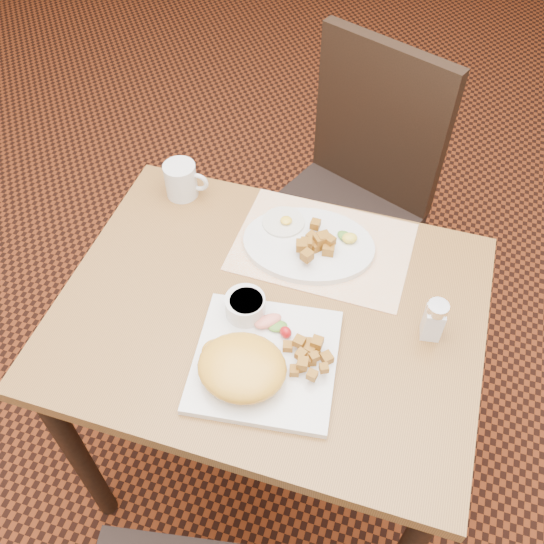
% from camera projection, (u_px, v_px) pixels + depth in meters
% --- Properties ---
extents(ground, '(8.00, 8.00, 0.00)m').
position_uv_depth(ground, '(270.00, 451.00, 1.87)').
color(ground, black).
rests_on(ground, ground).
extents(table, '(0.90, 0.70, 0.75)m').
position_uv_depth(table, '(270.00, 336.00, 1.38)').
color(table, '#8F5E2C').
rests_on(table, ground).
extents(chair_far, '(0.55, 0.56, 0.97)m').
position_uv_depth(chair_far, '(351.00, 190.00, 1.84)').
color(chair_far, black).
rests_on(chair_far, ground).
extents(placemat, '(0.41, 0.29, 0.00)m').
position_uv_depth(placemat, '(323.00, 247.00, 1.41)').
color(placemat, white).
rests_on(placemat, table).
extents(plate_square, '(0.31, 0.31, 0.02)m').
position_uv_depth(plate_square, '(265.00, 361.00, 1.20)').
color(plate_square, silver).
rests_on(plate_square, table).
extents(plate_oval, '(0.33, 0.26, 0.02)m').
position_uv_depth(plate_oval, '(308.00, 245.00, 1.40)').
color(plate_oval, silver).
rests_on(plate_oval, placemat).
extents(hollandaise_mound, '(0.18, 0.15, 0.06)m').
position_uv_depth(hollandaise_mound, '(241.00, 367.00, 1.15)').
color(hollandaise_mound, gold).
rests_on(hollandaise_mound, plate_square).
extents(ramekin, '(0.08, 0.08, 0.05)m').
position_uv_depth(ramekin, '(245.00, 305.00, 1.25)').
color(ramekin, silver).
rests_on(ramekin, plate_square).
extents(garnish_sq, '(0.09, 0.06, 0.03)m').
position_uv_depth(garnish_sq, '(274.00, 325.00, 1.24)').
color(garnish_sq, '#387223').
rests_on(garnish_sq, plate_square).
extents(fried_egg, '(0.10, 0.10, 0.02)m').
position_uv_depth(fried_egg, '(284.00, 222.00, 1.43)').
color(fried_egg, white).
rests_on(fried_egg, plate_oval).
extents(garnish_ov, '(0.06, 0.05, 0.02)m').
position_uv_depth(garnish_ov, '(348.00, 237.00, 1.39)').
color(garnish_ov, '#387223').
rests_on(garnish_ov, plate_oval).
extents(salt_shaker, '(0.05, 0.05, 0.10)m').
position_uv_depth(salt_shaker, '(434.00, 320.00, 1.21)').
color(salt_shaker, white).
rests_on(salt_shaker, table).
extents(coffee_mug, '(0.11, 0.08, 0.09)m').
position_uv_depth(coffee_mug, '(182.00, 180.00, 1.49)').
color(coffee_mug, silver).
rests_on(coffee_mug, table).
extents(home_fries_sq, '(0.11, 0.10, 0.04)m').
position_uv_depth(home_fries_sq, '(308.00, 356.00, 1.18)').
color(home_fries_sq, '#AA6D1B').
rests_on(home_fries_sq, plate_square).
extents(home_fries_ov, '(0.09, 0.13, 0.04)m').
position_uv_depth(home_fries_ov, '(316.00, 243.00, 1.36)').
color(home_fries_ov, '#AA6D1B').
rests_on(home_fries_ov, plate_oval).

